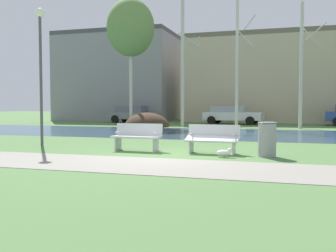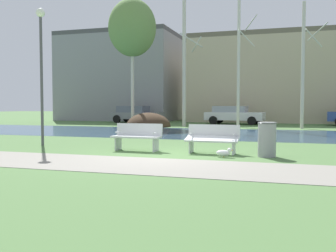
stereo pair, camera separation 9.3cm
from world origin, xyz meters
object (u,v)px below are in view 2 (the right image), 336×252
trash_bin (267,139)px  parked_van_nearest_grey (136,114)px  bench_right (212,138)px  seagull (224,153)px  streetlamp (41,53)px  bench_left (137,136)px  parked_sedan_second_white (234,114)px

trash_bin → parked_van_nearest_grey: (-11.55, 18.64, 0.23)m
bench_right → seagull: 0.97m
streetlamp → seagull: bearing=-10.7°
bench_left → parked_van_nearest_grey: bearing=112.2°
bench_right → trash_bin: 1.64m
parked_van_nearest_grey → bench_right: bearing=-61.6°
bench_left → parked_van_nearest_grey: (-7.48, 18.35, 0.27)m
parked_van_nearest_grey → streetlamp: bearing=-78.7°
trash_bin → streetlamp: (-7.98, 0.80, 2.82)m
parked_sedan_second_white → streetlamp: bearing=-104.4°
seagull → parked_van_nearest_grey: 21.79m
bench_left → streetlamp: (-3.91, 0.52, 2.86)m
bench_left → trash_bin: 4.08m
parked_van_nearest_grey → trash_bin: bearing=-58.2°
trash_bin → parked_sedan_second_white: bearing=100.5°
seagull → parked_van_nearest_grey: (-10.42, 19.13, 0.61)m
bench_left → parked_sedan_second_white: (0.64, 18.28, 0.28)m
bench_right → parked_sedan_second_white: size_ratio=0.35×
parked_van_nearest_grey → seagull: bearing=-61.4°
streetlamp → bench_right: bearing=-4.6°
seagull → parked_sedan_second_white: (-2.29, 19.05, 0.62)m
bench_right → parked_sedan_second_white: parked_sedan_second_white is taller
streetlamp → parked_sedan_second_white: size_ratio=1.08×
bench_right → parked_van_nearest_grey: 20.87m
bench_left → trash_bin: trash_bin is taller
parked_van_nearest_grey → parked_sedan_second_white: same height
bench_left → parked_van_nearest_grey: parked_van_nearest_grey is taller
trash_bin → seagull: (-1.14, -0.49, -0.38)m
bench_left → trash_bin: (4.07, -0.29, 0.04)m
seagull → parked_sedan_second_white: 19.20m
seagull → parked_van_nearest_grey: bearing=118.6°
bench_right → parked_van_nearest_grey: bearing=118.4°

